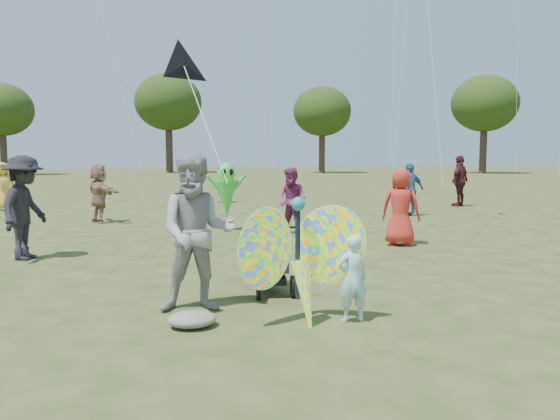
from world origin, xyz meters
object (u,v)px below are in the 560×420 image
object	(u,v)px
alien_kite	(227,193)
butterfly_kite	(301,262)
crowd_d	(99,193)
child_girl	(353,278)
crowd_g	(3,186)
crowd_j	(222,184)
crowd_h	(460,181)
crowd_b	(25,208)
crowd_a	(401,207)
crowd_e	(292,201)
adult_man	(197,233)
jogging_stroller	(268,249)
crowd_c	(410,190)

from	to	relation	value
alien_kite	butterfly_kite	bearing A→B (deg)	-93.88
crowd_d	butterfly_kite	bearing A→B (deg)	166.95
alien_kite	child_girl	bearing A→B (deg)	-89.56
crowd_g	butterfly_kite	bearing A→B (deg)	-82.06
butterfly_kite	crowd_j	bearing A→B (deg)	83.72
crowd_g	crowd_h	distance (m)	16.50
crowd_b	crowd_g	xyz separation A→B (m)	(-2.37, 10.02, -0.12)
crowd_b	butterfly_kite	distance (m)	6.27
crowd_a	crowd_e	xyz separation A→B (m)	(-1.72, 2.30, -0.01)
crowd_a	butterfly_kite	size ratio (longest dim) A/B	0.95
crowd_g	crowd_b	bearing A→B (deg)	-90.75
adult_man	alien_kite	world-z (taller)	adult_man
crowd_e	crowd_j	xyz separation A→B (m)	(-0.20, 9.22, -0.07)
adult_man	alien_kite	xyz separation A→B (m)	(1.60, 7.06, -0.00)
crowd_g	crowd_j	world-z (taller)	crowd_g
crowd_e	jogging_stroller	size ratio (longest dim) A/B	1.48
crowd_c	crowd_h	world-z (taller)	crowd_h
alien_kite	jogging_stroller	bearing A→B (deg)	-94.73
crowd_j	butterfly_kite	distance (m)	16.23
crowd_a	crowd_b	size ratio (longest dim) A/B	0.86
crowd_c	butterfly_kite	distance (m)	11.76
jogging_stroller	crowd_b	bearing A→B (deg)	146.14
crowd_g	crowd_j	bearing A→B (deg)	-6.24
child_girl	crowd_b	world-z (taller)	crowd_b
child_girl	crowd_c	size ratio (longest dim) A/B	0.61
jogging_stroller	butterfly_kite	world-z (taller)	butterfly_kite
child_girl	crowd_e	world-z (taller)	crowd_e
adult_man	crowd_j	world-z (taller)	adult_man
crowd_a	crowd_c	size ratio (longest dim) A/B	0.98
adult_man	crowd_b	world-z (taller)	adult_man
crowd_d	jogging_stroller	size ratio (longest dim) A/B	1.53
adult_man	crowd_b	distance (m)	4.98
crowd_d	crowd_g	bearing A→B (deg)	9.25
butterfly_kite	crowd_b	bearing A→B (deg)	126.37
child_girl	crowd_c	distance (m)	11.52
crowd_d	alien_kite	world-z (taller)	alien_kite
butterfly_kite	crowd_e	bearing A→B (deg)	74.04
crowd_e	alien_kite	distance (m)	1.75
butterfly_kite	alien_kite	xyz separation A→B (m)	(0.53, 7.89, 0.26)
crowd_b	alien_kite	distance (m)	5.11
crowd_h	crowd_d	bearing A→B (deg)	-23.46
child_girl	crowd_j	world-z (taller)	crowd_j
butterfly_kite	alien_kite	size ratio (longest dim) A/B	1.00
adult_man	crowd_a	world-z (taller)	adult_man
crowd_d	crowd_j	size ratio (longest dim) A/B	1.13
crowd_j	crowd_h	bearing A→B (deg)	72.68
child_girl	crowd_g	world-z (taller)	crowd_g
crowd_j	crowd_a	bearing A→B (deg)	17.60
butterfly_kite	crowd_h	bearing A→B (deg)	50.11
crowd_c	crowd_j	distance (m)	8.14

